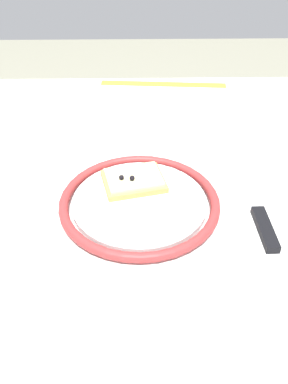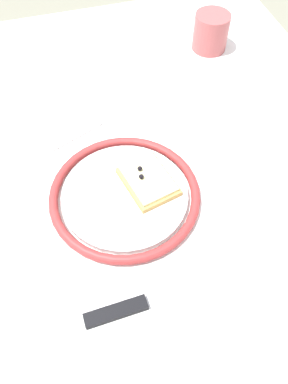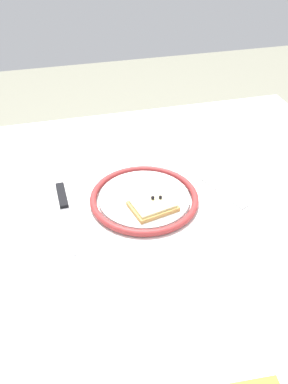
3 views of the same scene
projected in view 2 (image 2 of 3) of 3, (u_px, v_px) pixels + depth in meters
name	position (u px, v px, depth m)	size (l,w,h in m)	color
ground_plane	(136.00, 307.00, 1.30)	(6.00, 6.00, 0.00)	gray
dining_table	(130.00, 200.00, 0.74)	(1.09, 0.95, 0.76)	white
plate	(125.00, 195.00, 0.63)	(0.25, 0.25, 0.02)	white
pizza_slice_near	(148.00, 181.00, 0.63)	(0.11, 0.10, 0.02)	tan
knife	(138.00, 305.00, 0.53)	(0.03, 0.24, 0.01)	silver
fork	(98.00, 124.00, 0.73)	(0.09, 0.19, 0.00)	silver
cup	(211.00, 32.00, 0.84)	(0.08, 0.08, 0.08)	#A54C4C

